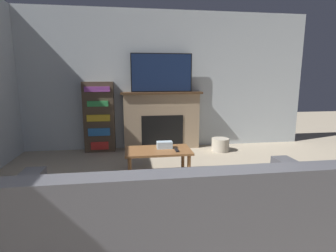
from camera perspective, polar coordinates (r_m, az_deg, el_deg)
name	(u,v)px	position (r m, az deg, el deg)	size (l,w,h in m)	color
wall_back	(157,81)	(5.31, -2.42, 9.79)	(6.20, 0.06, 2.70)	silver
fireplace	(162,120)	(5.25, -1.38, 1.26)	(1.60, 0.28, 1.14)	tan
tv	(162,73)	(5.16, -1.40, 11.51)	(1.19, 0.03, 0.74)	black
couch	(175,236)	(2.04, 1.47, -22.83)	(2.32, 0.94, 0.91)	#4C4C51
coffee_table	(158,154)	(3.73, -2.17, -6.01)	(0.92, 0.54, 0.42)	brown
tissue_box	(165,145)	(3.77, -0.75, -4.14)	(0.22, 0.12, 0.10)	silver
remote_control	(177,150)	(3.65, 1.87, -5.26)	(0.04, 0.15, 0.02)	black
bookshelf	(99,117)	(5.21, -14.74, 1.91)	(0.57, 0.29, 1.34)	#4C3D2D
storage_basket	(220,145)	(5.22, 11.30, -4.01)	(0.34, 0.34, 0.25)	#BCB29E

